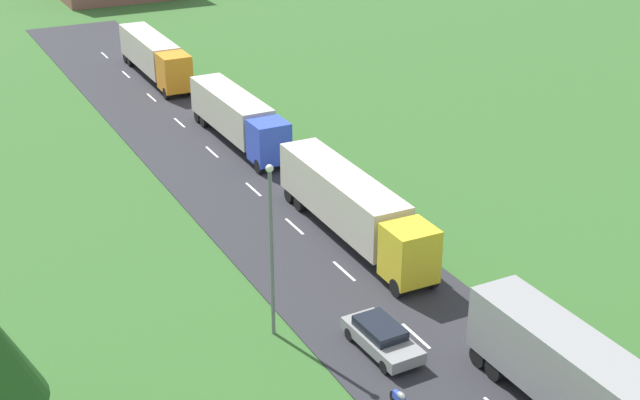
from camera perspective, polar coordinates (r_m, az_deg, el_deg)
road at (r=44.09m, az=5.23°, el=-7.88°), size 10.00×140.00×0.06m
lane_marking_centre at (r=41.17m, az=8.45°, el=-10.62°), size 0.16×120.94×0.01m
truck_lead at (r=37.76m, az=16.55°, el=-11.15°), size 2.55×12.38×3.75m
truck_second at (r=50.96m, az=2.04°, el=-0.33°), size 2.63×14.69×3.66m
truck_third at (r=65.87m, az=-5.32°, el=5.38°), size 2.56×13.26×3.52m
truck_fourth at (r=82.92m, az=-10.60°, el=9.12°), size 2.64×14.29×3.61m
car_third at (r=41.59m, az=3.98°, el=-8.77°), size 2.02×4.53×1.37m
lamppost_second at (r=40.83m, az=-3.14°, el=-2.80°), size 0.36×0.36×8.77m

